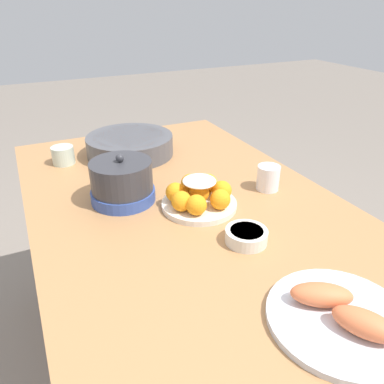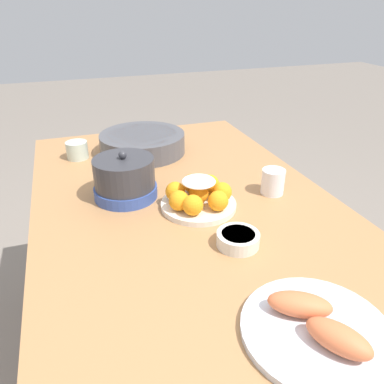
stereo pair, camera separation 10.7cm
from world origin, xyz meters
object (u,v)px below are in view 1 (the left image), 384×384
Objects in this scene: warming_pot at (122,182)px; cup_near at (268,178)px; cake_plate at (199,196)px; cup_far at (63,155)px; sauce_bowl at (246,236)px; serving_bowl at (130,145)px; seafood_platter at (341,316)px; dining_table at (185,228)px.

cup_near is at bearing -106.06° from warming_pot.
cake_plate reaches higher than cup_far.
cup_far is (0.70, 0.33, 0.01)m from sauce_bowl.
cake_plate is 2.78× the size of cup_near.
cup_far is at bearing 48.44° from cup_near.
serving_bowl is at bearing -95.31° from cup_far.
cake_plate reaches higher than cup_near.
serving_bowl is 4.11× the size of cup_far.
seafood_platter is 1.45× the size of warming_pot.
cake_plate is 0.50m from seafood_platter.
cup_far is at bearing 19.22° from seafood_platter.
dining_table is 18.24× the size of cup_near.
serving_bowl is at bearing 33.27° from cup_near.
serving_bowl is (0.42, 0.04, 0.14)m from dining_table.
warming_pot reaches higher than cake_plate.
cup_near is at bearing -21.47° from seafood_platter.
seafood_platter is 0.55m from cup_near.
cup_near reaches higher than serving_bowl.
sauce_bowl is 0.40m from warming_pot.
cake_plate is 0.58m from cup_far.
cup_near is at bearing -146.73° from serving_bowl.
cake_plate is at bearing 5.09° from seafood_platter.
serving_bowl reaches higher than sauce_bowl.
cake_plate is at bearing -148.57° from cup_far.
cake_plate is at bearing -172.92° from serving_bowl.
dining_table is at bearing 11.49° from sauce_bowl.
cup_near is 0.99× the size of cup_far.
cup_far is (0.02, 0.24, -0.01)m from serving_bowl.
serving_bowl is at bearing 4.75° from dining_table.
warming_pot reaches higher than cup_near.
sauce_bowl is (-0.20, -0.03, -0.02)m from cake_plate.
cake_plate is at bearing -125.76° from warming_pot.
cake_plate is 0.48m from serving_bowl.
dining_table is 0.45m from serving_bowl.
sauce_bowl reaches higher than dining_table.
cake_plate is 0.67× the size of serving_bowl.
seafood_platter is (-0.50, -0.04, -0.02)m from cake_plate.
seafood_platter is 3.47× the size of cup_far.
seafood_platter is (-0.29, -0.02, -0.00)m from sauce_bowl.
cup_far is 0.42× the size of warming_pot.
cup_far is (0.45, 0.28, 0.13)m from dining_table.
seafood_platter is at bearing -160.06° from warming_pot.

